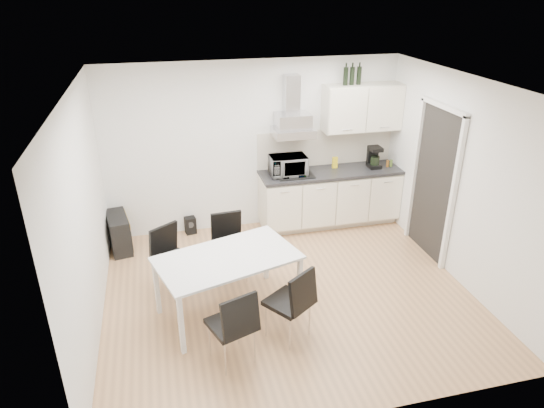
# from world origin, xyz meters

# --- Properties ---
(ground) EXTENTS (4.50, 4.50, 0.00)m
(ground) POSITION_xyz_m (0.00, 0.00, 0.00)
(ground) COLOR tan
(ground) RESTS_ON ground
(wall_back) EXTENTS (4.50, 0.10, 2.60)m
(wall_back) POSITION_xyz_m (0.00, 2.00, 1.30)
(wall_back) COLOR white
(wall_back) RESTS_ON ground
(wall_front) EXTENTS (4.50, 0.10, 2.60)m
(wall_front) POSITION_xyz_m (0.00, -2.00, 1.30)
(wall_front) COLOR white
(wall_front) RESTS_ON ground
(wall_left) EXTENTS (0.10, 4.00, 2.60)m
(wall_left) POSITION_xyz_m (-2.25, 0.00, 1.30)
(wall_left) COLOR white
(wall_left) RESTS_ON ground
(wall_right) EXTENTS (0.10, 4.00, 2.60)m
(wall_right) POSITION_xyz_m (2.25, 0.00, 1.30)
(wall_right) COLOR white
(wall_right) RESTS_ON ground
(ceiling) EXTENTS (4.50, 4.50, 0.00)m
(ceiling) POSITION_xyz_m (0.00, 0.00, 2.60)
(ceiling) COLOR white
(ceiling) RESTS_ON wall_back
(doorway) EXTENTS (0.08, 1.04, 2.10)m
(doorway) POSITION_xyz_m (2.21, 0.55, 1.05)
(doorway) COLOR white
(doorway) RESTS_ON ground
(kitchenette) EXTENTS (2.22, 0.64, 2.52)m
(kitchenette) POSITION_xyz_m (1.18, 1.73, 0.83)
(kitchenette) COLOR beige
(kitchenette) RESTS_ON ground
(dining_table) EXTENTS (1.76, 1.31, 0.75)m
(dining_table) POSITION_xyz_m (-0.78, -0.20, 0.68)
(dining_table) COLOR white
(dining_table) RESTS_ON ground
(chair_far_left) EXTENTS (0.65, 0.66, 0.88)m
(chair_far_left) POSITION_xyz_m (-1.36, 0.35, 0.44)
(chair_far_left) COLOR black
(chair_far_left) RESTS_ON ground
(chair_far_right) EXTENTS (0.47, 0.53, 0.88)m
(chair_far_right) POSITION_xyz_m (-0.64, 0.52, 0.44)
(chair_far_right) COLOR black
(chair_far_right) RESTS_ON ground
(chair_near_left) EXTENTS (0.58, 0.62, 0.88)m
(chair_near_left) POSITION_xyz_m (-0.88, -1.02, 0.44)
(chair_near_left) COLOR black
(chair_near_left) RESTS_ON ground
(chair_near_right) EXTENTS (0.65, 0.66, 0.88)m
(chair_near_right) POSITION_xyz_m (-0.22, -0.79, 0.44)
(chair_near_right) COLOR black
(chair_near_right) RESTS_ON ground
(guitar_amp) EXTENTS (0.38, 0.68, 0.53)m
(guitar_amp) POSITION_xyz_m (-2.10, 1.65, 0.27)
(guitar_amp) COLOR black
(guitar_amp) RESTS_ON ground
(floor_speaker) EXTENTS (0.18, 0.17, 0.27)m
(floor_speaker) POSITION_xyz_m (-1.05, 1.90, 0.13)
(floor_speaker) COLOR black
(floor_speaker) RESTS_ON ground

